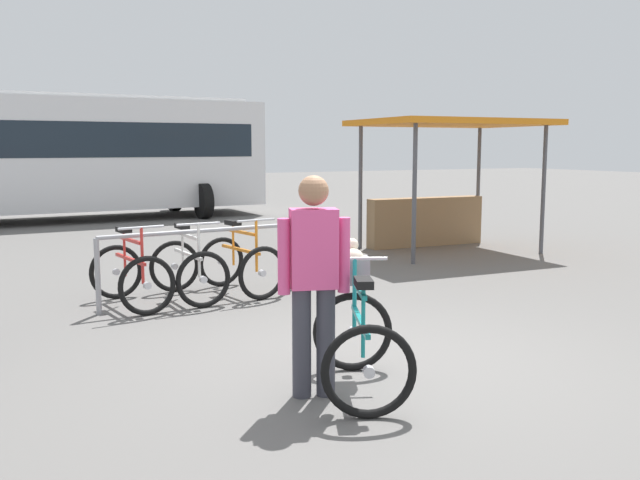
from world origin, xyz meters
TOP-DOWN VIEW (x-y plane):
  - ground_plane at (0.00, 0.00)m, footprint 80.00×80.00m
  - bike_rack_rail at (-0.66, 3.01)m, footprint 2.50×0.26m
  - racked_bike_red at (-1.48, 3.12)m, footprint 0.80×1.19m
  - racked_bike_white at (-0.78, 3.17)m, footprint 0.71×1.12m
  - racked_bike_orange at (-0.08, 3.23)m, footprint 0.83×1.20m
  - featured_bicycle at (-0.51, -0.42)m, footprint 1.04×1.26m
  - person_with_featured_bike at (-0.91, -0.44)m, footprint 0.51×0.30m
  - bus_distant at (-0.97, 13.37)m, footprint 10.07×3.61m
  - market_stall at (4.47, 5.21)m, footprint 3.21×2.45m

SIDE VIEW (x-z plane):
  - ground_plane at x=0.00m, z-range 0.00..0.00m
  - racked_bike_red at x=-1.48m, z-range -0.12..0.86m
  - racked_bike_orange at x=-0.08m, z-range -0.12..0.86m
  - racked_bike_white at x=-0.78m, z-range -0.12..0.85m
  - featured_bicycle at x=-0.51m, z-range -0.06..1.03m
  - bike_rack_rail at x=-0.66m, z-range 0.20..1.08m
  - person_with_featured_bike at x=-0.91m, z-range 0.09..1.73m
  - market_stall at x=4.47m, z-range 0.24..2.54m
  - bus_distant at x=-0.97m, z-range 0.20..3.28m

